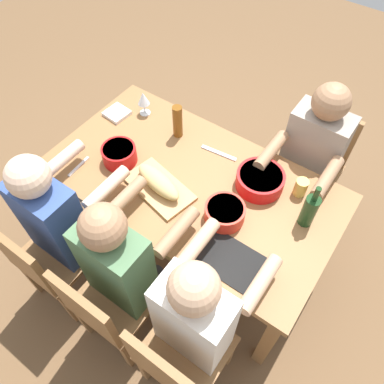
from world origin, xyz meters
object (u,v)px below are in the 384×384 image
Objects in this scene: dining_table at (192,190)px; wine_glass at (143,99)px; chair_near_left at (46,260)px; serving_bowl_pasta at (260,179)px; diner_near_right at (199,315)px; chair_near_right at (177,361)px; chair_far_right at (313,161)px; bread_loaf at (158,182)px; serving_bowl_salad at (119,154)px; diner_near_center at (123,262)px; serving_bowl_fruit at (225,212)px; diner_far_right at (309,156)px; beer_bottle at (178,121)px; cutting_board at (159,188)px; napkin_stack at (117,113)px; cup_far_right at (301,187)px; chair_near_center at (106,306)px; diner_near_left at (60,217)px; wine_bottle at (309,210)px.

wine_glass reaches higher than dining_table.
chair_near_left is 1.29m from serving_bowl_pasta.
chair_near_right is at bearing -90.00° from diner_near_right.
diner_near_right is 1.40m from chair_far_right.
chair_far_right is at bearing 58.41° from bread_loaf.
serving_bowl_salad is (-0.89, -0.90, 0.32)m from chair_far_right.
diner_near_center reaches higher than serving_bowl_fruit.
diner_far_right reaches higher than chair_near_right.
diner_near_center is at bearing 21.73° from chair_near_left.
wine_glass is at bearing 173.50° from beer_bottle.
serving_bowl_pasta is 0.67× the size of cutting_board.
wine_glass is 1.19× the size of napkin_stack.
cup_far_right is (0.65, 0.42, -0.01)m from bread_loaf.
beer_bottle is (-0.28, 1.03, 0.37)m from chair_near_center.
beer_bottle is at bearing 105.36° from chair_near_center.
diner_near_right and diner_near_center have the same top height.
beer_bottle is (0.18, 0.85, 0.15)m from diner_near_left.
chair_near_center is 4.00× the size of serving_bowl_fruit.
chair_near_center is 5.12× the size of wine_glass.
diner_near_left is 5.97× the size of serving_bowl_salad.
napkin_stack is at bearing 134.87° from serving_bowl_salad.
chair_near_left and chair_far_right have the same top height.
napkin_stack is at bearing -140.21° from wine_glass.
diner_near_left is 0.92m from diner_near_right.
chair_near_center is 1.63m from chair_far_right.
chair_near_center is 1.07m from serving_bowl_pasta.
dining_table is at bearing -26.11° from wine_glass.
serving_bowl_salad is 1.90× the size of cup_far_right.
wine_bottle is (0.18, 0.71, 0.15)m from diner_near_right.
diner_near_left is at bearing -123.76° from chair_far_right.
serving_bowl_pasta is 0.56m from cutting_board.
diner_far_right is (0.46, 1.20, 0.00)m from diner_near_center.
diner_near_left is at bearing 90.00° from chair_near_left.
cutting_board is (-0.58, -0.94, 0.27)m from chair_far_right.
diner_near_right reaches higher than chair_far_right.
dining_table is 10.09× the size of wine_glass.
cup_far_right is 0.76× the size of napkin_stack.
dining_table is at bearing 90.00° from chair_near_center.
serving_bowl_salad is at bearing -158.08° from cup_far_right.
cup_far_right is at bearing 124.87° from wine_bottle.
beer_bottle is at bearing 80.22° from chair_near_left.
cutting_board is at bearing 52.00° from diner_near_left.
dining_table is 1.97× the size of chair_near_center.
chair_far_right is 0.96m from serving_bowl_fruit.
serving_bowl_pasta is 0.33m from wine_bottle.
dining_table is 11.97× the size of napkin_stack.
cup_far_right is (0.54, 0.87, 0.10)m from diner_near_center.
diner_far_right reaches higher than bread_loaf.
serving_bowl_fruit is at bearing -24.37° from wine_glass.
diner_near_left is at bearing -138.96° from cup_far_right.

